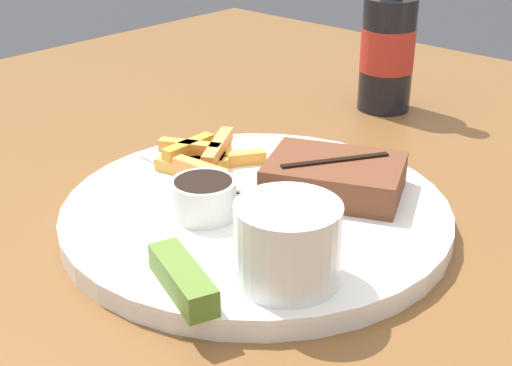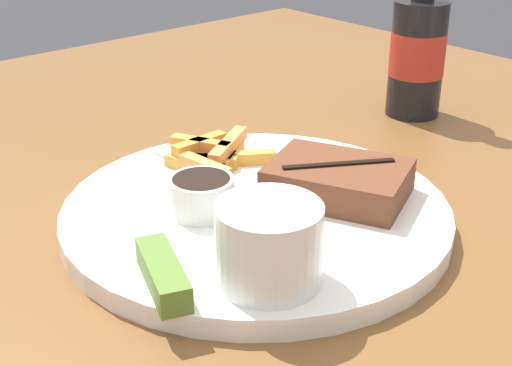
{
  "view_description": "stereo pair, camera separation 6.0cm",
  "coord_description": "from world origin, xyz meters",
  "px_view_note": "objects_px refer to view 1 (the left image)",
  "views": [
    {
      "loc": [
        0.36,
        -0.4,
        1.03
      ],
      "look_at": [
        0.0,
        0.0,
        0.77
      ],
      "focal_mm": 50.0,
      "sensor_mm": 36.0,
      "label": 1
    },
    {
      "loc": [
        0.4,
        -0.36,
        1.03
      ],
      "look_at": [
        0.0,
        0.0,
        0.77
      ],
      "focal_mm": 50.0,
      "sensor_mm": 36.0,
      "label": 2
    }
  ],
  "objects_px": {
    "dinner_plate": "(256,214)",
    "steak_portion": "(335,177)",
    "pickle_spear": "(183,279)",
    "beer_bottle": "(388,47)",
    "knife_utensil": "(300,187)",
    "fork_utensil": "(189,172)",
    "coleslaw_cup": "(288,239)",
    "dipping_sauce_cup": "(204,197)"
  },
  "relations": [
    {
      "from": "dinner_plate",
      "to": "steak_portion",
      "type": "bearing_deg",
      "value": 61.95
    },
    {
      "from": "pickle_spear",
      "to": "beer_bottle",
      "type": "relative_size",
      "value": 0.37
    },
    {
      "from": "knife_utensil",
      "to": "fork_utensil",
      "type": "bearing_deg",
      "value": 104.13
    },
    {
      "from": "coleslaw_cup",
      "to": "knife_utensil",
      "type": "bearing_deg",
      "value": 125.27
    },
    {
      "from": "dinner_plate",
      "to": "dipping_sauce_cup",
      "type": "relative_size",
      "value": 6.1
    },
    {
      "from": "fork_utensil",
      "to": "knife_utensil",
      "type": "distance_m",
      "value": 0.11
    },
    {
      "from": "pickle_spear",
      "to": "knife_utensil",
      "type": "bearing_deg",
      "value": 102.84
    },
    {
      "from": "dinner_plate",
      "to": "beer_bottle",
      "type": "height_order",
      "value": "beer_bottle"
    },
    {
      "from": "dinner_plate",
      "to": "coleslaw_cup",
      "type": "bearing_deg",
      "value": -37.05
    },
    {
      "from": "steak_portion",
      "to": "fork_utensil",
      "type": "height_order",
      "value": "steak_portion"
    },
    {
      "from": "steak_portion",
      "to": "knife_utensil",
      "type": "xyz_separation_m",
      "value": [
        -0.02,
        -0.02,
        -0.01
      ]
    },
    {
      "from": "fork_utensil",
      "to": "beer_bottle",
      "type": "relative_size",
      "value": 0.62
    },
    {
      "from": "coleslaw_cup",
      "to": "knife_utensil",
      "type": "relative_size",
      "value": 0.45
    },
    {
      "from": "dipping_sauce_cup",
      "to": "beer_bottle",
      "type": "distance_m",
      "value": 0.38
    },
    {
      "from": "steak_portion",
      "to": "pickle_spear",
      "type": "height_order",
      "value": "steak_portion"
    },
    {
      "from": "dinner_plate",
      "to": "steak_portion",
      "type": "relative_size",
      "value": 2.36
    },
    {
      "from": "pickle_spear",
      "to": "dinner_plate",
      "type": "bearing_deg",
      "value": 111.44
    },
    {
      "from": "coleslaw_cup",
      "to": "knife_utensil",
      "type": "distance_m",
      "value": 0.15
    },
    {
      "from": "dinner_plate",
      "to": "beer_bottle",
      "type": "relative_size",
      "value": 1.51
    },
    {
      "from": "steak_portion",
      "to": "dinner_plate",
      "type": "bearing_deg",
      "value": -118.05
    },
    {
      "from": "pickle_spear",
      "to": "coleslaw_cup",
      "type": "bearing_deg",
      "value": 54.26
    },
    {
      "from": "dinner_plate",
      "to": "pickle_spear",
      "type": "height_order",
      "value": "pickle_spear"
    },
    {
      "from": "pickle_spear",
      "to": "knife_utensil",
      "type": "xyz_separation_m",
      "value": [
        -0.04,
        0.18,
        -0.01
      ]
    },
    {
      "from": "steak_portion",
      "to": "coleslaw_cup",
      "type": "height_order",
      "value": "coleslaw_cup"
    },
    {
      "from": "steak_portion",
      "to": "knife_utensil",
      "type": "bearing_deg",
      "value": -142.61
    },
    {
      "from": "fork_utensil",
      "to": "dinner_plate",
      "type": "bearing_deg",
      "value": 0.0
    },
    {
      "from": "dinner_plate",
      "to": "knife_utensil",
      "type": "height_order",
      "value": "knife_utensil"
    },
    {
      "from": "dipping_sauce_cup",
      "to": "beer_bottle",
      "type": "relative_size",
      "value": 0.25
    },
    {
      "from": "dipping_sauce_cup",
      "to": "knife_utensil",
      "type": "xyz_separation_m",
      "value": [
        0.03,
        0.09,
        -0.01
      ]
    },
    {
      "from": "dinner_plate",
      "to": "steak_portion",
      "type": "xyz_separation_m",
      "value": [
        0.03,
        0.06,
        0.02
      ]
    },
    {
      "from": "steak_portion",
      "to": "coleslaw_cup",
      "type": "distance_m",
      "value": 0.15
    },
    {
      "from": "steak_portion",
      "to": "fork_utensil",
      "type": "bearing_deg",
      "value": -153.53
    },
    {
      "from": "beer_bottle",
      "to": "knife_utensil",
      "type": "bearing_deg",
      "value": -71.29
    },
    {
      "from": "steak_portion",
      "to": "knife_utensil",
      "type": "height_order",
      "value": "steak_portion"
    },
    {
      "from": "knife_utensil",
      "to": "beer_bottle",
      "type": "distance_m",
      "value": 0.3
    },
    {
      "from": "coleslaw_cup",
      "to": "steak_portion",
      "type": "bearing_deg",
      "value": 113.79
    },
    {
      "from": "steak_portion",
      "to": "pickle_spear",
      "type": "relative_size",
      "value": 1.73
    },
    {
      "from": "beer_bottle",
      "to": "dinner_plate",
      "type": "bearing_deg",
      "value": -75.61
    },
    {
      "from": "dipping_sauce_cup",
      "to": "pickle_spear",
      "type": "distance_m",
      "value": 0.11
    },
    {
      "from": "steak_portion",
      "to": "dipping_sauce_cup",
      "type": "bearing_deg",
      "value": -115.93
    },
    {
      "from": "dipping_sauce_cup",
      "to": "dinner_plate",
      "type": "bearing_deg",
      "value": 67.35
    },
    {
      "from": "fork_utensil",
      "to": "beer_bottle",
      "type": "height_order",
      "value": "beer_bottle"
    }
  ]
}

